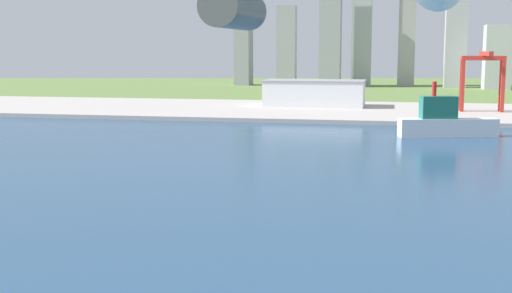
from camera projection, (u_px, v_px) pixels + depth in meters
ground_plane at (323, 159)px, 246.85m from camera, size 2400.00×2400.00×0.00m
water_bay at (301, 192)px, 188.68m from camera, size 840.00×360.00×0.15m
industrial_pier at (354, 111)px, 430.85m from camera, size 840.00×140.00×2.50m
ferry_boat at (445, 122)px, 311.01m from camera, size 46.60×19.49×25.82m
port_crane_red at (483, 68)px, 410.74m from camera, size 26.22×46.63×37.32m
warehouse_main at (315, 93)px, 456.29m from camera, size 68.48×35.61×17.86m
distant_skyline at (418, 35)px, 742.21m from camera, size 404.39×74.11×153.63m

